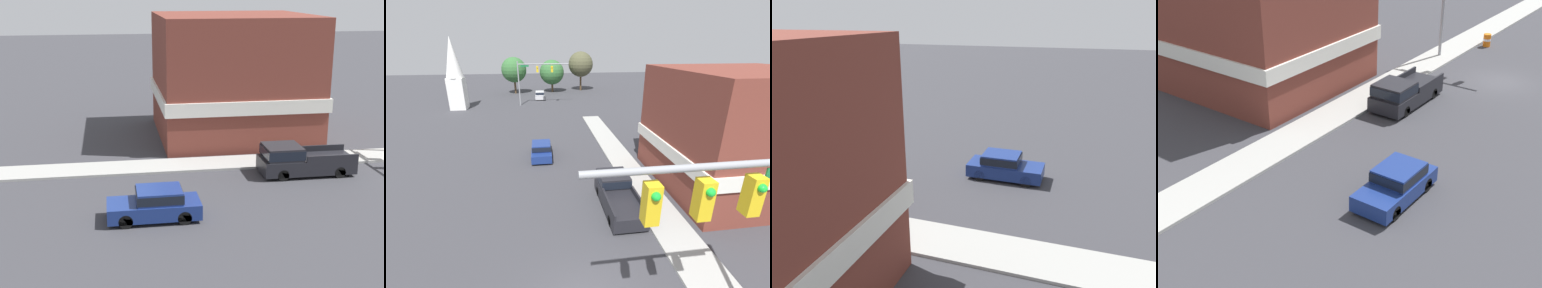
{
  "view_description": "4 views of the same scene",
  "coord_description": "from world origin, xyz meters",
  "views": [
    {
      "loc": [
        -24.7,
        17.84,
        10.48
      ],
      "look_at": [
        0.61,
        13.87,
        2.9
      ],
      "focal_mm": 50.0,
      "sensor_mm": 36.0,
      "label": 1
    },
    {
      "loc": [
        -1.37,
        -7.11,
        9.99
      ],
      "look_at": [
        1.39,
        12.64,
        2.41
      ],
      "focal_mm": 24.0,
      "sensor_mm": 36.0,
      "label": 2
    },
    {
      "loc": [
        18.29,
        20.17,
        9.07
      ],
      "look_at": [
        0.42,
        14.17,
        2.6
      ],
      "focal_mm": 35.0,
      "sensor_mm": 36.0,
      "label": 3
    },
    {
      "loc": [
        -11.63,
        33.04,
        13.12
      ],
      "look_at": [
        0.73,
        16.07,
        1.96
      ],
      "focal_mm": 50.0,
      "sensor_mm": 36.0,
      "label": 4
    }
  ],
  "objects": [
    {
      "name": "pickup_truck_parked",
      "position": [
        3.25,
        7.26,
        0.88
      ],
      "size": [
        2.11,
        5.39,
        1.78
      ],
      "color": "black",
      "rests_on": "ground"
    },
    {
      "name": "corner_brick_building",
      "position": [
        12.6,
        9.07,
        4.18
      ],
      "size": [
        10.7,
        10.9,
        8.62
      ],
      "color": "brown",
      "rests_on": "ground"
    },
    {
      "name": "car_lead",
      "position": [
        -1.69,
        15.94,
        0.78
      ],
      "size": [
        1.84,
        4.32,
        1.5
      ],
      "color": "black",
      "rests_on": "ground"
    }
  ]
}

